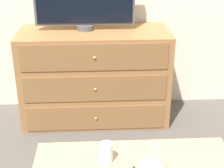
% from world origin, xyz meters
% --- Properties ---
extents(ground_plane, '(12.00, 12.00, 0.00)m').
position_xyz_m(ground_plane, '(0.00, 0.00, 0.00)').
color(ground_plane, '#56514C').
extents(dresser, '(1.25, 0.53, 0.81)m').
position_xyz_m(dresser, '(0.04, -0.29, 0.40)').
color(dresser, '#9E6B3D').
rests_on(dresser, ground_plane).
extents(drink_cup, '(0.07, 0.07, 0.11)m').
position_xyz_m(drink_cup, '(0.09, -1.60, 0.54)').
color(drink_cup, beige).
rests_on(drink_cup, coffee_table).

